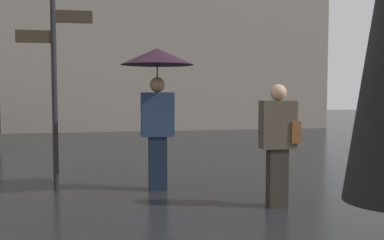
% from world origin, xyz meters
% --- Properties ---
extents(pedestrian_with_umbrella, '(1.08, 1.08, 2.10)m').
position_xyz_m(pedestrian_with_umbrella, '(0.78, 3.85, 1.68)').
color(pedestrian_with_umbrella, black).
rests_on(pedestrian_with_umbrella, ground).
extents(pedestrian_with_bag, '(0.48, 0.24, 1.56)m').
position_xyz_m(pedestrian_with_bag, '(2.18, 2.63, 0.88)').
color(pedestrian_with_bag, '#2A241E').
rests_on(pedestrian_with_bag, ground).
extents(street_signpost, '(1.08, 0.08, 2.81)m').
position_xyz_m(street_signpost, '(-0.70, 4.11, 1.71)').
color(street_signpost, black).
rests_on(street_signpost, ground).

